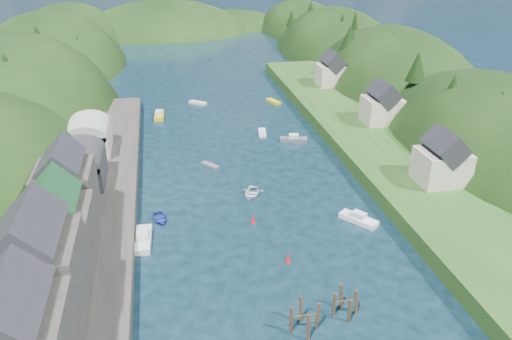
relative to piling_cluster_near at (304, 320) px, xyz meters
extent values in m
plane|color=black|center=(0.83, 51.64, -1.35)|extent=(600.00, 600.00, 0.00)
ellipsoid|color=black|center=(-44.17, 76.64, -10.45)|extent=(44.00, 75.56, 52.00)
ellipsoid|color=black|center=(-44.17, 119.64, -9.78)|extent=(44.00, 75.56, 48.19)
ellipsoid|color=black|center=(-44.17, 161.64, -8.17)|extent=(44.00, 75.56, 39.00)
ellipsoid|color=black|center=(45.83, 33.64, -9.13)|extent=(36.00, 75.56, 44.49)
ellipsoid|color=black|center=(45.83, 76.64, -9.75)|extent=(36.00, 75.56, 48.00)
ellipsoid|color=black|center=(45.83, 119.64, -9.13)|extent=(36.00, 75.56, 44.49)
ellipsoid|color=black|center=(45.83, 161.64, -7.65)|extent=(36.00, 75.56, 36.00)
ellipsoid|color=black|center=(-9.17, 171.64, -11.35)|extent=(80.00, 60.00, 44.00)
ellipsoid|color=black|center=(18.83, 181.64, -13.35)|extent=(70.00, 56.00, 36.00)
cone|color=black|center=(-40.50, 63.19, 11.65)|extent=(4.73, 4.73, 6.45)
cone|color=black|center=(-40.82, 75.48, 11.90)|extent=(4.34, 4.34, 7.29)
cone|color=black|center=(-38.50, 82.12, 7.07)|extent=(5.28, 5.28, 5.15)
cone|color=black|center=(-41.58, 97.99, 10.86)|extent=(4.77, 4.77, 6.33)
cone|color=black|center=(-33.25, 104.41, 7.32)|extent=(4.07, 4.07, 5.34)
cone|color=black|center=(-40.22, 117.33, 8.61)|extent=(4.56, 4.56, 8.50)
cone|color=black|center=(-41.05, 127.12, 6.86)|extent=(4.75, 4.75, 5.74)
cone|color=black|center=(-36.83, 140.47, 7.16)|extent=(4.27, 4.27, 6.30)
cone|color=black|center=(40.57, 30.05, 9.52)|extent=(5.03, 5.03, 6.12)
cone|color=black|center=(38.00, 39.70, 9.08)|extent=(5.29, 5.29, 7.61)
cone|color=black|center=(37.68, 52.47, 11.13)|extent=(4.07, 4.07, 5.98)
cone|color=black|center=(40.55, 59.47, 6.84)|extent=(3.40, 3.40, 5.84)
cone|color=black|center=(42.02, 73.35, 9.94)|extent=(4.94, 4.94, 8.51)
cone|color=black|center=(35.36, 83.34, 10.89)|extent=(5.25, 5.25, 6.38)
cone|color=black|center=(41.21, 95.29, 11.45)|extent=(3.36, 3.36, 8.66)
cone|color=black|center=(41.96, 106.90, 9.62)|extent=(4.57, 4.57, 7.61)
cone|color=black|center=(43.48, 120.43, 8.01)|extent=(3.59, 3.59, 6.84)
cone|color=black|center=(39.81, 132.08, 10.52)|extent=(4.14, 4.14, 6.55)
cone|color=black|center=(35.00, 138.95, 7.15)|extent=(3.83, 3.83, 5.69)
cube|color=#2D2B28|center=(-23.17, 21.64, -0.35)|extent=(12.00, 110.00, 2.00)
cube|color=#234719|center=(-30.17, 21.64, -0.10)|extent=(12.00, 110.00, 2.50)
cube|color=black|center=(-25.17, -4.36, 9.61)|extent=(5.88, 9.36, 5.88)
cube|color=#2D2B28|center=(-25.17, 4.64, 5.15)|extent=(8.00, 9.00, 9.00)
cube|color=black|center=(-25.17, 4.64, 10.61)|extent=(5.88, 9.36, 5.88)
cube|color=#2D2B28|center=(-25.17, 13.64, 4.15)|extent=(8.00, 9.00, 7.00)
cube|color=#1E592D|center=(-25.17, 13.64, 8.61)|extent=(5.88, 9.36, 5.88)
cube|color=#2D2B28|center=(-25.17, 22.64, 4.65)|extent=(7.00, 8.00, 8.00)
cube|color=black|center=(-25.17, 22.64, 9.49)|extent=(5.15, 8.32, 5.15)
cube|color=#2D2D30|center=(-25.17, 34.64, 2.65)|extent=(7.00, 9.00, 4.00)
cylinder|color=#2D2D30|center=(-25.17, 34.64, 4.65)|extent=(7.00, 9.00, 7.00)
cube|color=#B2B2A8|center=(-25.17, 46.64, 2.65)|extent=(7.00, 9.00, 4.00)
cylinder|color=#B2B2A8|center=(-25.17, 46.64, 4.65)|extent=(7.00, 9.00, 7.00)
cube|color=#234719|center=(25.83, 41.64, -0.15)|extent=(16.00, 120.00, 2.40)
cube|color=beige|center=(27.83, 23.64, 3.55)|extent=(7.00, 6.00, 5.00)
cube|color=black|center=(27.83, 23.64, 6.89)|extent=(5.15, 6.24, 5.15)
cube|color=beige|center=(29.83, 49.64, 3.55)|extent=(7.00, 6.00, 5.00)
cube|color=black|center=(29.83, 49.64, 6.89)|extent=(5.15, 6.24, 5.15)
cube|color=beige|center=(28.83, 76.64, 3.55)|extent=(7.00, 6.00, 5.00)
cube|color=black|center=(28.83, 76.64, 6.89)|extent=(5.15, 6.24, 5.15)
cylinder|color=#382314|center=(1.36, 0.00, -0.03)|extent=(0.32, 0.32, 3.83)
cylinder|color=#382314|center=(0.00, 1.36, -0.03)|extent=(0.32, 0.32, 3.83)
cylinder|color=#382314|center=(-1.36, 0.00, -0.03)|extent=(0.32, 0.32, 3.83)
cylinder|color=#382314|center=(0.00, -1.36, -0.03)|extent=(0.32, 0.32, 3.83)
cylinder|color=#382314|center=(0.00, 0.00, 0.59)|extent=(3.27, 0.16, 0.16)
cylinder|color=#382314|center=(6.05, 1.44, -0.16)|extent=(0.32, 0.32, 3.58)
cylinder|color=#382314|center=(4.85, 2.65, -0.16)|extent=(0.32, 0.32, 3.58)
cylinder|color=#382314|center=(3.65, 1.44, -0.16)|extent=(0.32, 0.32, 3.58)
cylinder|color=#382314|center=(4.85, 0.24, -0.16)|extent=(0.32, 0.32, 3.58)
cylinder|color=#382314|center=(4.85, 1.44, 0.44)|extent=(2.89, 0.16, 0.16)
cone|color=red|center=(1.28, 11.50, -0.90)|extent=(0.70, 0.70, 0.90)
sphere|color=red|center=(1.28, 11.50, -0.40)|extent=(0.30, 0.30, 0.30)
cone|color=red|center=(-1.20, 21.33, -0.90)|extent=(0.70, 0.70, 0.90)
sphere|color=red|center=(-1.20, 21.33, -0.40)|extent=(0.30, 0.30, 0.30)
imported|color=silver|center=(0.07, 29.22, -1.02)|extent=(4.60, 5.40, 0.95)
cube|color=white|center=(13.24, 18.74, -1.00)|extent=(4.80, 5.44, 0.77)
cube|color=silver|center=(13.24, 18.74, -0.23)|extent=(2.18, 2.29, 0.70)
cube|color=gold|center=(-13.13, 67.61, -0.98)|extent=(2.28, 5.99, 0.82)
cube|color=silver|center=(-13.13, 67.61, -0.17)|extent=(1.48, 2.14, 0.70)
cube|color=gold|center=(13.45, 72.92, -1.07)|extent=(2.99, 4.67, 0.62)
cube|color=silver|center=(-16.17, 19.34, -0.96)|extent=(2.32, 6.24, 0.86)
cube|color=silver|center=(-16.17, 19.34, -0.13)|extent=(1.52, 2.22, 0.70)
imported|color=navy|center=(-13.94, 24.50, -1.09)|extent=(3.57, 4.40, 0.80)
cube|color=silver|center=(-4.14, 75.30, -1.08)|extent=(4.15, 3.65, 0.59)
cube|color=white|center=(6.82, 53.79, -1.09)|extent=(1.95, 4.28, 0.58)
cube|color=#535A5F|center=(11.98, 48.91, -1.02)|extent=(5.45, 2.85, 0.73)
cube|color=silver|center=(11.98, 48.91, -0.27)|extent=(2.04, 1.58, 0.70)
cube|color=#585E65|center=(-5.10, 40.66, -1.13)|extent=(3.06, 3.48, 0.49)
camera|label=1|loc=(-12.19, -36.91, 35.40)|focal=35.00mm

